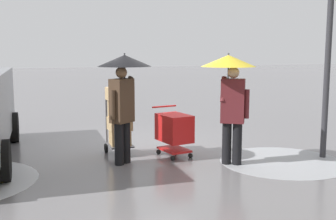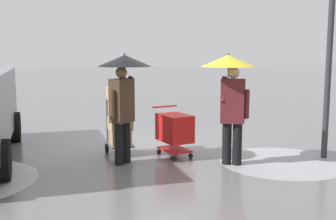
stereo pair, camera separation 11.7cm
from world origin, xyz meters
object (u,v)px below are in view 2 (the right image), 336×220
at_px(hand_dolly_boxes, 120,116).
at_px(street_lamp, 330,41).
at_px(pedestrian_black_side, 123,82).
at_px(shopping_cart_vendor, 175,129).
at_px(pedestrian_pink_side, 230,83).

distance_m(hand_dolly_boxes, street_lamp, 4.51).
height_order(hand_dolly_boxes, pedestrian_black_side, pedestrian_black_side).
xyz_separation_m(shopping_cart_vendor, pedestrian_pink_side, (-0.77, 0.95, 1.02)).
xyz_separation_m(hand_dolly_boxes, pedestrian_black_side, (0.07, 0.66, 0.76)).
bearing_deg(shopping_cart_vendor, street_lamp, 157.98).
bearing_deg(shopping_cart_vendor, pedestrian_black_side, 8.48).
relative_size(pedestrian_pink_side, pedestrian_black_side, 1.00).
relative_size(shopping_cart_vendor, pedestrian_black_side, 0.47).
bearing_deg(hand_dolly_boxes, pedestrian_black_side, 83.81).
relative_size(shopping_cart_vendor, hand_dolly_boxes, 0.71).
height_order(pedestrian_black_side, street_lamp, street_lamp).
height_order(shopping_cart_vendor, pedestrian_black_side, pedestrian_black_side).
height_order(pedestrian_pink_side, street_lamp, street_lamp).
height_order(shopping_cart_vendor, pedestrian_pink_side, pedestrian_pink_side).
bearing_deg(pedestrian_black_side, hand_dolly_boxes, -96.19).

